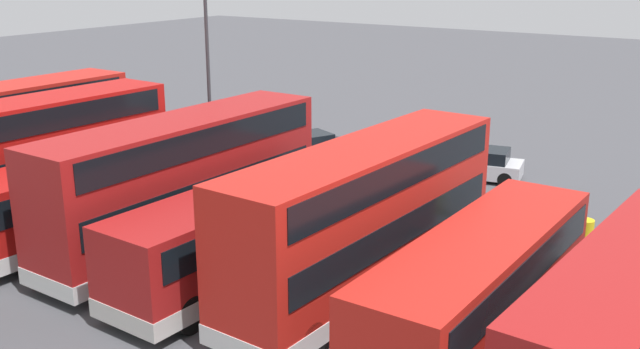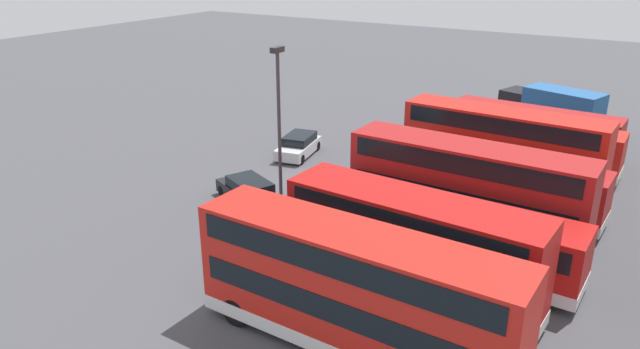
% 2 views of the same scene
% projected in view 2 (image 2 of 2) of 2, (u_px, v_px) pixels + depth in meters
% --- Properties ---
extents(ground_plane, '(140.00, 140.00, 0.00)m').
position_uv_depth(ground_plane, '(317.00, 183.00, 35.68)').
color(ground_plane, '#47474C').
extents(bus_single_deck_near_end, '(3.22, 11.19, 2.95)m').
position_uv_depth(bus_single_deck_near_end, '(533.00, 128.00, 40.57)').
color(bus_single_deck_near_end, '#A51919').
rests_on(bus_single_deck_near_end, ground).
extents(bus_single_deck_second, '(2.78, 10.39, 2.95)m').
position_uv_depth(bus_single_deck_second, '(533.00, 144.00, 37.42)').
color(bus_single_deck_second, red).
rests_on(bus_single_deck_second, ground).
extents(bus_double_decker_third, '(3.13, 11.57, 4.55)m').
position_uv_depth(bus_double_decker_third, '(502.00, 146.00, 34.42)').
color(bus_double_decker_third, red).
rests_on(bus_double_decker_third, ground).
extents(bus_single_deck_fourth, '(3.05, 10.93, 2.95)m').
position_uv_depth(bus_single_deck_fourth, '(498.00, 182.00, 31.49)').
color(bus_single_deck_fourth, '#A51919').
rests_on(bus_single_deck_fourth, ground).
extents(bus_double_decker_fifth, '(2.87, 11.60, 4.55)m').
position_uv_depth(bus_double_decker_fifth, '(466.00, 187.00, 28.69)').
color(bus_double_decker_fifth, '#A51919').
rests_on(bus_double_decker_fifth, ground).
extents(bus_single_deck_sixth, '(2.95, 12.13, 2.95)m').
position_uv_depth(bus_single_deck_sixth, '(441.00, 230.00, 26.20)').
color(bus_single_deck_sixth, '#B71411').
rests_on(bus_single_deck_sixth, ground).
extents(bus_double_decker_seventh, '(3.13, 10.27, 4.55)m').
position_uv_depth(bus_double_decker_seventh, '(412.00, 248.00, 22.94)').
color(bus_double_decker_seventh, '#B71411').
rests_on(bus_double_decker_seventh, ground).
extents(bus_double_decker_far_end, '(2.90, 11.77, 4.55)m').
position_uv_depth(bus_double_decker_far_end, '(354.00, 289.00, 20.23)').
color(bus_double_decker_far_end, red).
rests_on(bus_double_decker_far_end, ground).
extents(box_truck_blue, '(4.52, 7.90, 3.20)m').
position_uv_depth(box_truck_blue, '(552.00, 108.00, 45.30)').
color(box_truck_blue, '#235999').
rests_on(box_truck_blue, ground).
extents(car_hatchback_silver, '(4.43, 2.60, 1.43)m').
position_uv_depth(car_hatchback_silver, '(299.00, 146.00, 40.07)').
color(car_hatchback_silver, silver).
rests_on(car_hatchback_silver, ground).
extents(car_small_green, '(3.48, 4.84, 1.43)m').
position_uv_depth(car_small_green, '(249.00, 192.00, 32.66)').
color(car_small_green, black).
rests_on(car_small_green, ground).
extents(lamp_post_tall, '(0.70, 0.30, 9.23)m').
position_uv_depth(lamp_post_tall, '(279.00, 134.00, 27.02)').
color(lamp_post_tall, '#38383D').
rests_on(lamp_post_tall, ground).
extents(waste_bin_yellow, '(0.60, 0.60, 0.95)m').
position_uv_depth(waste_bin_yellow, '(413.00, 138.00, 42.40)').
color(waste_bin_yellow, yellow).
rests_on(waste_bin_yellow, ground).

